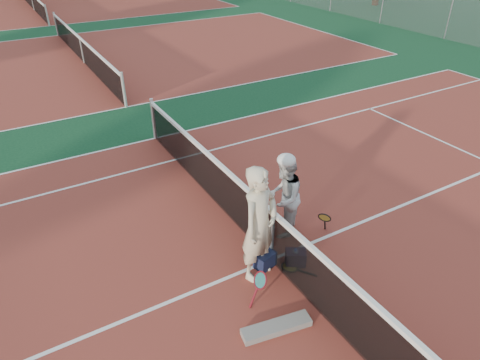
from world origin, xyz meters
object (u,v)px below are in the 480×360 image
Objects in this scene: racket_spare at (290,267)px; sports_bag_purple at (296,258)px; water_bottle at (295,258)px; racket_red at (260,288)px; net_main at (272,237)px; player_a at (259,224)px; sports_bag_navy at (265,260)px; racket_black_held at (324,224)px; player_b at (284,197)px.

sports_bag_purple is at bearing -106.70° from racket_spare.
water_bottle is (-0.02, -0.01, 0.02)m from sports_bag_purple.
racket_red reaches higher than water_bottle.
net_main reaches higher than racket_red.
player_a is 5.69× the size of sports_bag_navy.
water_bottle reaches higher than racket_spare.
racket_black_held reaches higher than water_bottle.
racket_red is 0.93× the size of racket_spare.
racket_red is 1.98m from racket_black_held.
net_main is 0.85m from player_b.
net_main is 20.38× the size of racket_black_held.
net_main is 7.00× the size of player_b.
racket_black_held is 0.90× the size of racket_spare.
racket_spare is at bearing 12.68° from racket_red.
water_bottle is at bearing 25.83° from player_b.
water_bottle is at bearing -161.22° from sports_bag_purple.
player_b reaches higher than sports_bag_navy.
water_bottle reaches higher than sports_bag_purple.
racket_red is 1.03× the size of racket_black_held.
net_main is 0.61m from racket_spare.
player_a is 3.68× the size of racket_black_held.
sports_bag_navy is 0.50m from water_bottle.
player_a is 1.26× the size of player_b.
net_main is at bearing 136.88° from sports_bag_purple.
water_bottle is (0.45, -0.22, 0.01)m from sports_bag_navy.
sports_bag_navy reaches higher than racket_spare.
sports_bag_navy is at bearing 154.14° from water_bottle.
racket_spare is (-0.45, -0.87, -0.76)m from player_b.
player_a is at bearing 34.51° from racket_spare.
racket_black_held is at bearing 11.61° from racket_red.
net_main reaches higher than racket_black_held.
net_main is at bearing -0.24° from player_a.
racket_red is (-0.66, -0.68, -0.23)m from net_main.
player_b is 1.82m from racket_red.
player_b is 1.17m from sports_bag_navy.
player_a is at bearing 167.99° from sports_bag_purple.
racket_black_held is (0.57, -0.47, -0.51)m from player_b.
racket_spare is at bearing -161.67° from water_bottle.
player_a is at bearing -158.23° from sports_bag_navy.
racket_black_held is 0.95m from sports_bag_purple.
sports_bag_navy is 1.05× the size of sports_bag_purple.
sports_bag_purple is (0.15, 0.05, 0.11)m from racket_spare.
player_b is 4.74× the size of sports_bag_purple.
racket_black_held is 1.55× the size of sports_bag_navy.
player_a reaches higher than sports_bag_purple.
sports_bag_navy is (-0.17, -0.07, -0.37)m from net_main.
player_a is 0.94m from racket_red.
net_main is at bearing 35.37° from racket_red.
player_a reaches higher than racket_spare.
sports_bag_purple is at bearing 18.78° from water_bottle.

